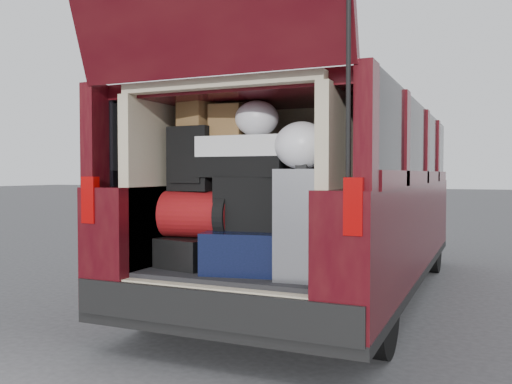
{
  "coord_description": "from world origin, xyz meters",
  "views": [
    {
      "loc": [
        1.52,
        -3.09,
        1.19
      ],
      "look_at": [
        0.07,
        0.2,
        1.07
      ],
      "focal_mm": 38.0,
      "sensor_mm": 36.0,
      "label": 1
    }
  ],
  "objects_px": {
    "navy_hardshell": "(248,250)",
    "red_duffel": "(199,214)",
    "backpack": "(193,159)",
    "black_soft_case": "(254,204)",
    "twotone_duffel": "(246,157)",
    "silver_roller": "(305,223)",
    "black_hardshell": "(197,251)"
  },
  "relations": [
    {
      "from": "navy_hardshell",
      "to": "red_duffel",
      "type": "height_order",
      "value": "red_duffel"
    },
    {
      "from": "red_duffel",
      "to": "backpack",
      "type": "xyz_separation_m",
      "value": [
        -0.07,
        0.04,
        0.38
      ]
    },
    {
      "from": "black_soft_case",
      "to": "twotone_duffel",
      "type": "distance_m",
      "value": 0.32
    },
    {
      "from": "silver_roller",
      "to": "backpack",
      "type": "distance_m",
      "value": 0.95
    },
    {
      "from": "black_soft_case",
      "to": "black_hardshell",
      "type": "bearing_deg",
      "value": 176.97
    },
    {
      "from": "black_soft_case",
      "to": "backpack",
      "type": "bearing_deg",
      "value": 176.62
    },
    {
      "from": "navy_hardshell",
      "to": "red_duffel",
      "type": "xyz_separation_m",
      "value": [
        -0.36,
        -0.03,
        0.23
      ]
    },
    {
      "from": "black_hardshell",
      "to": "backpack",
      "type": "relative_size",
      "value": 1.13
    },
    {
      "from": "backpack",
      "to": "twotone_duffel",
      "type": "height_order",
      "value": "backpack"
    },
    {
      "from": "black_hardshell",
      "to": "navy_hardshell",
      "type": "bearing_deg",
      "value": 11.12
    },
    {
      "from": "red_duffel",
      "to": "backpack",
      "type": "height_order",
      "value": "backpack"
    },
    {
      "from": "navy_hardshell",
      "to": "twotone_duffel",
      "type": "distance_m",
      "value": 0.62
    },
    {
      "from": "twotone_duffel",
      "to": "silver_roller",
      "type": "bearing_deg",
      "value": -15.82
    },
    {
      "from": "red_duffel",
      "to": "backpack",
      "type": "bearing_deg",
      "value": 145.4
    },
    {
      "from": "silver_roller",
      "to": "backpack",
      "type": "relative_size",
      "value": 1.5
    },
    {
      "from": "backpack",
      "to": "navy_hardshell",
      "type": "bearing_deg",
      "value": 1.75
    },
    {
      "from": "black_hardshell",
      "to": "silver_roller",
      "type": "bearing_deg",
      "value": 4.37
    },
    {
      "from": "backpack",
      "to": "red_duffel",
      "type": "bearing_deg",
      "value": -26.31
    },
    {
      "from": "backpack",
      "to": "silver_roller",
      "type": "bearing_deg",
      "value": -4.64
    },
    {
      "from": "red_duffel",
      "to": "twotone_duffel",
      "type": "xyz_separation_m",
      "value": [
        0.32,
        0.07,
        0.39
      ]
    },
    {
      "from": "red_duffel",
      "to": "twotone_duffel",
      "type": "height_order",
      "value": "twotone_duffel"
    },
    {
      "from": "black_hardshell",
      "to": "backpack",
      "type": "bearing_deg",
      "value": -170.72
    },
    {
      "from": "backpack",
      "to": "black_soft_case",
      "type": "bearing_deg",
      "value": 4.22
    },
    {
      "from": "black_hardshell",
      "to": "red_duffel",
      "type": "height_order",
      "value": "red_duffel"
    },
    {
      "from": "backpack",
      "to": "twotone_duffel",
      "type": "bearing_deg",
      "value": 7.63
    },
    {
      "from": "silver_roller",
      "to": "black_soft_case",
      "type": "bearing_deg",
      "value": 158.99
    },
    {
      "from": "black_hardshell",
      "to": "red_duffel",
      "type": "xyz_separation_m",
      "value": [
        0.03,
        -0.03,
        0.26
      ]
    },
    {
      "from": "silver_roller",
      "to": "twotone_duffel",
      "type": "relative_size",
      "value": 1.09
    },
    {
      "from": "red_duffel",
      "to": "backpack",
      "type": "relative_size",
      "value": 1.1
    },
    {
      "from": "navy_hardshell",
      "to": "backpack",
      "type": "relative_size",
      "value": 1.37
    },
    {
      "from": "backpack",
      "to": "twotone_duffel",
      "type": "distance_m",
      "value": 0.39
    },
    {
      "from": "silver_roller",
      "to": "red_duffel",
      "type": "relative_size",
      "value": 1.37
    }
  ]
}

